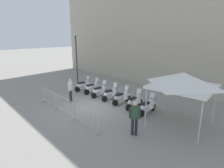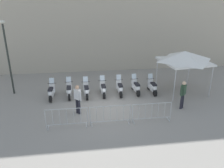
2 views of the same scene
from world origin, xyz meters
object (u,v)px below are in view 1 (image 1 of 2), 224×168
at_px(motorcycle_0, 83,86).
at_px(motorcycle_3, 110,94).
at_px(barrier_segment_0, 49,98).
at_px(officer_mid_plaza, 70,89).
at_px(motorcycle_4, 121,98).
at_px(motorcycle_1, 92,88).
at_px(canopy_tent, 183,80).
at_px(motorcycle_2, 99,91).
at_px(motorcycle_5, 134,102).
at_px(motorcycle_6, 147,107).
at_px(barrier_segment_1, 65,106).
at_px(street_lamp, 76,53).
at_px(officer_near_row_end, 135,116).
at_px(barrier_segment_2, 86,118).

height_order(motorcycle_0, motorcycle_3, same).
xyz_separation_m(barrier_segment_0, officer_mid_plaza, (0.71, 1.34, 0.46)).
bearing_deg(motorcycle_4, motorcycle_1, 173.08).
distance_m(barrier_segment_0, canopy_tent, 8.81).
relative_size(motorcycle_2, motorcycle_5, 1.00).
bearing_deg(motorcycle_5, motorcycle_6, -12.62).
bearing_deg(barrier_segment_1, street_lamp, 134.95).
relative_size(motorcycle_1, motorcycle_3, 1.00).
bearing_deg(canopy_tent, motorcycle_4, 172.80).
relative_size(motorcycle_0, motorcycle_2, 1.00).
height_order(officer_mid_plaza, canopy_tent, canopy_tent).
bearing_deg(motorcycle_2, motorcycle_5, -4.14).
relative_size(motorcycle_0, motorcycle_4, 1.00).
xyz_separation_m(motorcycle_3, officer_mid_plaza, (-1.91, -2.15, 0.53)).
height_order(barrier_segment_0, officer_mid_plaza, officer_mid_plaza).
distance_m(motorcycle_0, motorcycle_5, 5.70).
bearing_deg(motorcycle_6, officer_near_row_end, -73.17).
relative_size(motorcycle_1, officer_mid_plaza, 1.00).
xyz_separation_m(barrier_segment_1, barrier_segment_2, (2.21, -0.24, 0.00)).
xyz_separation_m(motorcycle_6, barrier_segment_2, (-1.59, -3.51, 0.07)).
bearing_deg(officer_mid_plaza, motorcycle_6, 17.59).
height_order(motorcycle_4, motorcycle_5, same).
relative_size(motorcycle_4, officer_mid_plaza, 1.00).
relative_size(motorcycle_3, officer_near_row_end, 1.00).
relative_size(motorcycle_1, barrier_segment_0, 0.81).
height_order(officer_near_row_end, officer_mid_plaza, same).
xyz_separation_m(motorcycle_3, barrier_segment_1, (-0.41, -3.74, 0.07)).
height_order(motorcycle_0, motorcycle_4, same).
xyz_separation_m(motorcycle_0, motorcycle_2, (2.27, -0.27, 0.00)).
bearing_deg(officer_mid_plaza, motorcycle_1, 98.01).
distance_m(barrier_segment_2, canopy_tent, 5.33).
height_order(motorcycle_1, barrier_segment_1, motorcycle_1).
bearing_deg(motorcycle_0, motorcycle_6, -6.43).
bearing_deg(motorcycle_5, barrier_segment_0, -146.24).
height_order(motorcycle_1, barrier_segment_2, motorcycle_1).
distance_m(motorcycle_0, canopy_tent, 9.17).
xyz_separation_m(motorcycle_3, barrier_segment_0, (-2.63, -3.49, 0.07)).
relative_size(motorcycle_4, motorcycle_6, 1.00).
xyz_separation_m(motorcycle_0, canopy_tent, (8.88, -0.97, 2.06)).
relative_size(motorcycle_2, motorcycle_6, 1.00).
bearing_deg(street_lamp, motorcycle_3, -16.93).
height_order(barrier_segment_2, officer_near_row_end, officer_near_row_end).
distance_m(motorcycle_0, motorcycle_3, 3.42).
distance_m(motorcycle_4, motorcycle_5, 1.15).
distance_m(motorcycle_2, barrier_segment_0, 3.82).
distance_m(barrier_segment_1, canopy_tent, 6.93).
bearing_deg(barrier_segment_2, barrier_segment_1, 173.69).
xyz_separation_m(motorcycle_1, street_lamp, (-3.70, 1.53, 2.58)).
bearing_deg(street_lamp, barrier_segment_1, -45.05).
relative_size(motorcycle_3, street_lamp, 0.35).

